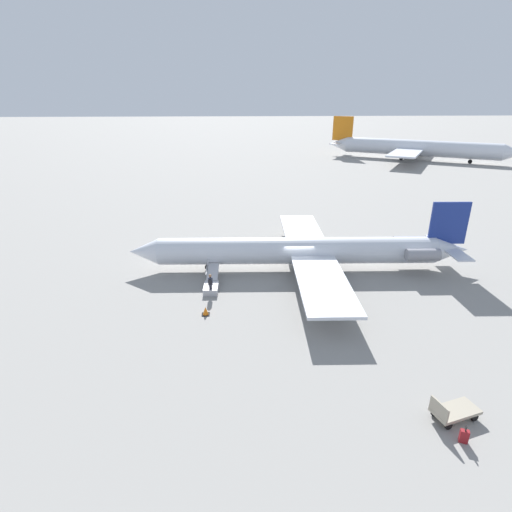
{
  "coord_description": "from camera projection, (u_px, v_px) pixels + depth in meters",
  "views": [
    {
      "loc": [
        5.66,
        31.84,
        14.11
      ],
      "look_at": [
        3.6,
        0.58,
        1.6
      ],
      "focal_mm": 28.0,
      "sensor_mm": 36.0,
      "label": 1
    }
  ],
  "objects": [
    {
      "name": "boarding_stairs",
      "position": [
        211.0,
        285.0,
        31.4
      ],
      "size": [
        1.19,
        4.06,
        1.56
      ],
      "rotation": [
        0.0,
        0.0,
        -1.62
      ],
      "color": "#B2B2B7",
      "rests_on": "ground"
    },
    {
      "name": "luggage_cart",
      "position": [
        453.0,
        411.0,
        18.64
      ],
      "size": [
        2.42,
        1.66,
        1.22
      ],
      "rotation": [
        0.0,
        0.0,
        0.28
      ],
      "color": "#9E937F",
      "rests_on": "ground"
    },
    {
      "name": "ground_plane",
      "position": [
        296.0,
        269.0,
        35.08
      ],
      "size": [
        600.0,
        600.0,
        0.0
      ],
      "primitive_type": "plane",
      "color": "gray"
    },
    {
      "name": "airplane_far_left",
      "position": [
        415.0,
        148.0,
        94.94
      ],
      "size": [
        39.27,
        31.07,
        9.63
      ],
      "rotation": [
        0.0,
        0.0,
        2.59
      ],
      "color": "silver",
      "rests_on": "ground"
    },
    {
      "name": "passenger",
      "position": [
        210.0,
        283.0,
        30.15
      ],
      "size": [
        0.36,
        0.55,
        1.74
      ],
      "rotation": [
        0.0,
        0.0,
        -1.62
      ],
      "color": "#23232D",
      "rests_on": "ground"
    },
    {
      "name": "suitcase",
      "position": [
        464.0,
        436.0,
        17.42
      ],
      "size": [
        0.42,
        0.34,
        0.88
      ],
      "rotation": [
        0.0,
        0.0,
        2.75
      ],
      "color": "maroon",
      "rests_on": "ground"
    },
    {
      "name": "airplane_main",
      "position": [
        307.0,
        250.0,
        34.43
      ],
      "size": [
        29.37,
        22.44,
        6.01
      ],
      "rotation": [
        0.0,
        0.0,
        -0.05
      ],
      "color": "silver",
      "rests_on": "ground"
    },
    {
      "name": "traffic_cone_near_stairs",
      "position": [
        206.0,
        311.0,
        27.7
      ],
      "size": [
        0.55,
        0.55,
        0.6
      ],
      "color": "black",
      "rests_on": "ground"
    }
  ]
}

